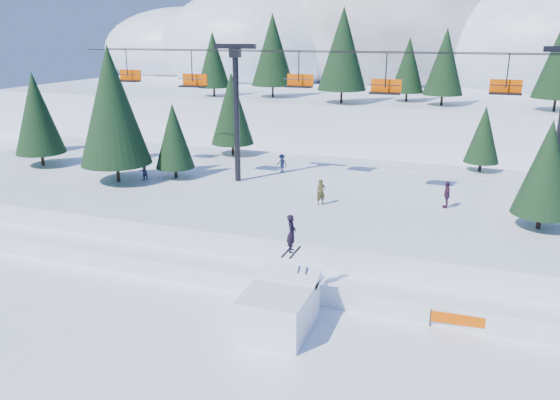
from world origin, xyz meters
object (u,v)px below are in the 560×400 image
(banner_near, at_px, (461,320))
(banner_far, at_px, (512,323))
(jump_kicker, at_px, (279,306))
(chairlift, at_px, (371,97))

(banner_near, distance_m, banner_far, 2.30)
(jump_kicker, xyz_separation_m, chairlift, (0.96, 15.81, 8.16))
(chairlift, distance_m, banner_far, 17.98)
(banner_near, bearing_deg, chairlift, 118.82)
(chairlift, relative_size, banner_near, 16.10)
(jump_kicker, height_order, banner_near, jump_kicker)
(jump_kicker, xyz_separation_m, banner_far, (10.40, 3.27, -0.62))
(banner_near, relative_size, banner_far, 1.00)
(chairlift, xyz_separation_m, banner_near, (7.20, -13.08, -8.78))
(banner_far, bearing_deg, chairlift, 126.96)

